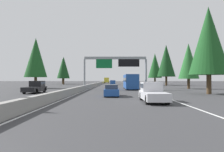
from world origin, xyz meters
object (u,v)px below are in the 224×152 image
Objects in this scene: bus_near_center at (130,81)px; oncoming_near at (36,87)px; sedan_mid_left at (112,91)px; conifer_left_near at (36,58)px; sign_gantry_overhead at (116,63)px; conifer_right_far at (155,66)px; conifer_right_mid at (166,61)px; minivan_far_right at (113,82)px; box_truck_near_right at (107,80)px; conifer_right_near at (188,61)px; conifer_left_far at (63,68)px; conifer_left_mid at (64,68)px; sedan_far_left at (114,82)px; pickup_mid_center at (152,92)px; conifer_right_foreground at (209,41)px.

bus_near_center is 20.27m from oncoming_near.
conifer_left_near reaches higher than sedan_mid_left.
conifer_right_far reaches higher than sign_gantry_overhead.
oncoming_near is 0.41× the size of conifer_right_mid.
minivan_far_right is 0.43× the size of bus_near_center.
box_truck_near_right is 67.97m from conifer_right_near.
conifer_left_far reaches higher than box_truck_near_right.
sign_gantry_overhead is at bearing -156.08° from conifer_left_far.
bus_near_center is (-34.89, -3.93, 0.77)m from minivan_far_right.
conifer_right_far reaches higher than conifer_left_mid.
sedan_far_left is at bearing 18.17° from conifer_right_mid.
sedan_mid_left is 84.97m from box_truck_near_right.
sedan_mid_left is 0.88× the size of minivan_far_right.
conifer_left_far is at bearing 23.92° from sign_gantry_overhead.
pickup_mid_center is 60.26m from minivan_far_right.
box_truck_near_right is 0.74× the size of bus_near_center.
box_truck_near_right is 37.48m from conifer_right_far.
box_truck_near_right is at bearing 6.35° from bus_near_center.
sign_gantry_overhead is 0.93× the size of conifer_right_mid.
conifer_left_far is (13.57, 3.69, 0.44)m from conifer_left_mid.
sedan_mid_left is at bearing 163.22° from conifer_right_far.
sedan_far_left is (81.31, 0.42, -4.59)m from sign_gantry_overhead.
sedan_mid_left is 0.38× the size of bus_near_center.
oncoming_near is at bearing 84.30° from conifer_right_foreground.
conifer_right_near is (-33.78, -16.96, 5.21)m from minivan_far_right.
conifer_right_mid is at bearing -170.16° from conifer_right_far.
conifer_right_far reaches higher than box_truck_near_right.
conifer_right_far reaches higher than oncoming_near.
oncoming_near is at bearing -171.24° from conifer_left_mid.
conifer_left_near is (2.29, 34.95, 1.04)m from conifer_right_near.
sign_gantry_overhead is 32.87m from conifer_right_mid.
conifer_left_mid reaches higher than oncoming_near.
conifer_left_far is (65.70, 37.18, -0.49)m from conifer_right_foreground.
sign_gantry_overhead is 16.88m from conifer_right_near.
conifer_left_far is (49.37, 40.18, 1.01)m from conifer_right_near.
conifer_left_far is at bearing 56.14° from minivan_far_right.
pickup_mid_center is at bearing 135.13° from conifer_right_foreground.
pickup_mid_center is at bearing 153.77° from conifer_right_near.
pickup_mid_center is 0.41× the size of conifer_right_mid.
minivan_far_right is at bearing -95.90° from conifer_left_mid.
sedan_far_left is (77.65, 3.55, -1.03)m from bus_near_center.
sign_gantry_overhead is 1.15× the size of conifer_left_mid.
conifer_right_far is at bearing -91.96° from minivan_far_right.
conifer_right_near is 0.74× the size of conifer_right_mid.
box_truck_near_right is 1.93× the size of sedan_far_left.
oncoming_near is 0.47× the size of conifer_left_far.
conifer_left_far is (75.71, 27.20, 6.26)m from pickup_mid_center.
pickup_mid_center and oncoming_near have the same top height.
sedan_far_left is 0.43× the size of conifer_right_near.
conifer_right_foreground is 75.49m from conifer_left_far.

